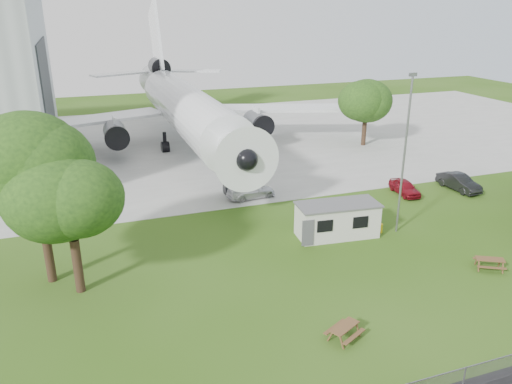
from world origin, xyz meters
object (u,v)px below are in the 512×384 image
object	(u,v)px
airliner	(185,105)
site_cabin	(337,220)
picnic_east	(488,269)
picnic_west	(344,338)

from	to	relation	value
airliner	site_cabin	size ratio (longest dim) A/B	6.96
airliner	picnic_east	size ratio (longest dim) A/B	26.52
picnic_east	picnic_west	bearing A→B (deg)	-136.27
picnic_west	picnic_east	xyz separation A→B (m)	(12.75, 3.36, 0.00)
picnic_east	airliner	bearing A→B (deg)	137.77
airliner	picnic_west	bearing A→B (deg)	-90.30
site_cabin	picnic_east	world-z (taller)	site_cabin
airliner	picnic_east	world-z (taller)	airliner
site_cabin	picnic_east	xyz separation A→B (m)	(7.09, -8.04, -1.31)
picnic_west	picnic_east	size ratio (longest dim) A/B	1.00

